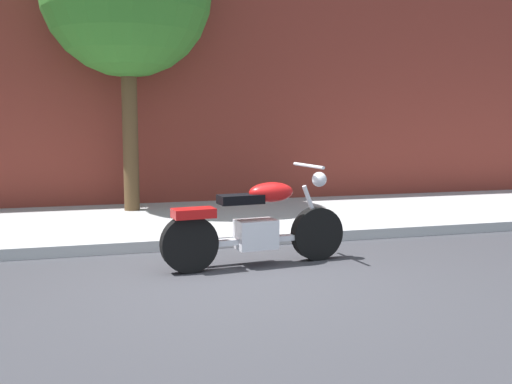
# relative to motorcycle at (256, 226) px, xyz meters

# --- Properties ---
(ground_plane) EXTENTS (60.00, 60.00, 0.00)m
(ground_plane) POSITION_rel_motorcycle_xyz_m (-0.32, -0.47, -0.44)
(ground_plane) COLOR #38383D
(sidewalk) EXTENTS (23.35, 3.39, 0.14)m
(sidewalk) POSITION_rel_motorcycle_xyz_m (-0.32, 2.66, -0.37)
(sidewalk) COLOR #ADADAD
(sidewalk) RESTS_ON ground
(building_facade) EXTENTS (23.35, 0.50, 7.36)m
(building_facade) POSITION_rel_motorcycle_xyz_m (-0.32, 4.60, 3.24)
(building_facade) COLOR maroon
(building_facade) RESTS_ON ground
(motorcycle) EXTENTS (2.13, 0.70, 1.11)m
(motorcycle) POSITION_rel_motorcycle_xyz_m (0.00, 0.00, 0.00)
(motorcycle) COLOR black
(motorcycle) RESTS_ON ground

